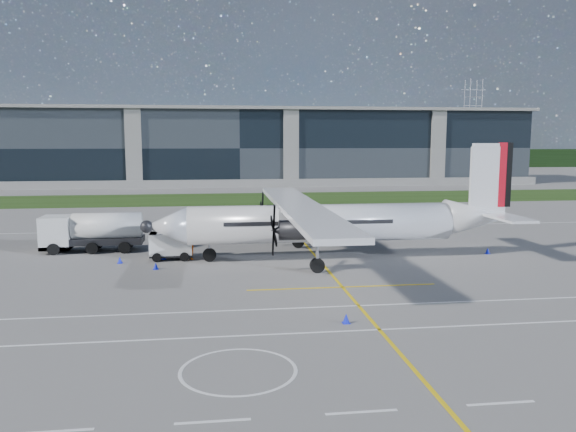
# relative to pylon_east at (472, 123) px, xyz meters

# --- Properties ---
(ground) EXTENTS (400.00, 400.00, 0.00)m
(ground) POSITION_rel_pylon_east_xyz_m (-85.00, -110.00, -15.00)
(ground) COLOR slate
(ground) RESTS_ON ground
(grass_strip) EXTENTS (400.00, 18.00, 0.04)m
(grass_strip) POSITION_rel_pylon_east_xyz_m (-85.00, -102.00, -14.98)
(grass_strip) COLOR #1E380F
(grass_strip) RESTS_ON ground
(terminal_building) EXTENTS (120.00, 20.00, 15.00)m
(terminal_building) POSITION_rel_pylon_east_xyz_m (-85.00, -70.00, -7.50)
(terminal_building) COLOR black
(terminal_building) RESTS_ON ground
(tree_line) EXTENTS (400.00, 6.00, 6.00)m
(tree_line) POSITION_rel_pylon_east_xyz_m (-85.00, -10.00, -12.00)
(tree_line) COLOR black
(tree_line) RESTS_ON ground
(pylon_east) EXTENTS (9.00, 4.60, 30.00)m
(pylon_east) POSITION_rel_pylon_east_xyz_m (0.00, 0.00, 0.00)
(pylon_east) COLOR gray
(pylon_east) RESTS_ON ground
(yellow_taxiway_centerline) EXTENTS (0.20, 70.00, 0.01)m
(yellow_taxiway_centerline) POSITION_rel_pylon_east_xyz_m (-82.00, -140.00, -14.99)
(yellow_taxiway_centerline) COLOR yellow
(yellow_taxiway_centerline) RESTS_ON ground
(white_lane_line) EXTENTS (90.00, 0.15, 0.01)m
(white_lane_line) POSITION_rel_pylon_east_xyz_m (-85.00, -164.00, -14.99)
(white_lane_line) COLOR white
(white_lane_line) RESTS_ON ground
(turboprop_aircraft) EXTENTS (28.73, 29.80, 8.94)m
(turboprop_aircraft) POSITION_rel_pylon_east_xyz_m (-80.74, -147.39, -10.53)
(turboprop_aircraft) COLOR silver
(turboprop_aircraft) RESTS_ON ground
(fuel_tanker_truck) EXTENTS (8.48, 2.76, 3.18)m
(fuel_tanker_truck) POSITION_rel_pylon_east_xyz_m (-100.49, -142.14, -13.41)
(fuel_tanker_truck) COLOR silver
(fuel_tanker_truck) RESTS_ON ground
(baggage_tug) EXTENTS (3.42, 2.05, 2.05)m
(baggage_tug) POSITION_rel_pylon_east_xyz_m (-93.25, -146.10, -13.97)
(baggage_tug) COLOR silver
(baggage_tug) RESTS_ON ground
(ground_crew_person) EXTENTS (0.75, 0.91, 1.97)m
(ground_crew_person) POSITION_rel_pylon_east_xyz_m (-91.69, -146.41, -14.02)
(ground_crew_person) COLOR #F25907
(ground_crew_person) RESTS_ON ground
(safety_cone_nose_stbd) EXTENTS (0.36, 0.36, 0.50)m
(safety_cone_nose_stbd) POSITION_rel_pylon_east_xyz_m (-93.85, -146.13, -14.75)
(safety_cone_nose_stbd) COLOR #0C18D7
(safety_cone_nose_stbd) RESTS_ON ground
(safety_cone_tail) EXTENTS (0.36, 0.36, 0.50)m
(safety_cone_tail) POSITION_rel_pylon_east_xyz_m (-68.02, -147.35, -14.75)
(safety_cone_tail) COLOR #0C18D7
(safety_cone_tail) RESTS_ON ground
(safety_cone_fwd) EXTENTS (0.36, 0.36, 0.50)m
(safety_cone_fwd) POSITION_rel_pylon_east_xyz_m (-96.96, -147.14, -14.75)
(safety_cone_fwd) COLOR #0C18D7
(safety_cone_fwd) RESTS_ON ground
(safety_cone_stbdwing) EXTENTS (0.36, 0.36, 0.50)m
(safety_cone_stbdwing) POSITION_rel_pylon_east_xyz_m (-83.31, -132.80, -14.75)
(safety_cone_stbdwing) COLOR #0C18D7
(safety_cone_stbdwing) RESTS_ON ground
(safety_cone_portwing) EXTENTS (0.36, 0.36, 0.50)m
(safety_cone_portwing) POSITION_rel_pylon_east_xyz_m (-83.38, -162.83, -14.75)
(safety_cone_portwing) COLOR #0C18D7
(safety_cone_portwing) RESTS_ON ground
(safety_cone_nose_port) EXTENTS (0.36, 0.36, 0.50)m
(safety_cone_nose_port) POSITION_rel_pylon_east_xyz_m (-94.10, -149.49, -14.75)
(safety_cone_nose_port) COLOR #0C18D7
(safety_cone_nose_port) RESTS_ON ground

